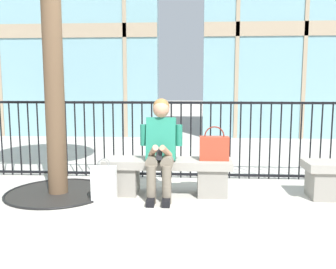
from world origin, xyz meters
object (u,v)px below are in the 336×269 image
at_px(stone_bench, 167,173).
at_px(handbag_on_bench, 214,148).
at_px(seated_person_with_phone, 161,145).
at_px(shopping_bag, 104,184).

xyz_separation_m(stone_bench, handbag_on_bench, (0.58, -0.01, 0.33)).
distance_m(stone_bench, handbag_on_bench, 0.67).
height_order(seated_person_with_phone, handbag_on_bench, seated_person_with_phone).
bearing_deg(seated_person_with_phone, stone_bench, 59.79).
bearing_deg(seated_person_with_phone, handbag_on_bench, 10.27).
xyz_separation_m(stone_bench, shopping_bag, (-0.73, -0.35, -0.05)).
relative_size(seated_person_with_phone, handbag_on_bench, 2.87).
xyz_separation_m(seated_person_with_phone, handbag_on_bench, (0.65, 0.12, -0.04)).
bearing_deg(stone_bench, seated_person_with_phone, -120.21).
bearing_deg(stone_bench, shopping_bag, -154.25).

